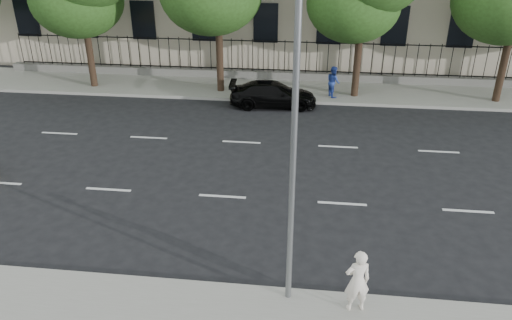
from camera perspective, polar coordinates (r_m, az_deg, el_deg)
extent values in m
plane|color=black|center=(14.84, -5.59, -9.03)|extent=(120.00, 120.00, 0.00)
cube|color=gray|center=(27.31, 0.44, 8.19)|extent=(60.00, 4.00, 0.15)
cube|color=slate|center=(28.84, 0.82, 9.75)|extent=(30.00, 0.50, 0.40)
cube|color=black|center=(28.76, 0.83, 10.32)|extent=(28.80, 0.05, 0.05)
cube|color=black|center=(28.36, 0.85, 13.43)|extent=(28.80, 0.05, 0.05)
cylinder|color=slate|center=(10.48, 4.31, 1.38)|extent=(0.14, 0.14, 8.00)
cylinder|color=#382619|center=(28.51, -18.37, 10.93)|extent=(0.36, 0.36, 2.97)
ellipsoid|color=#264818|center=(28.38, -19.77, 16.87)|extent=(4.75, 4.75, 3.90)
cylinder|color=#382619|center=(26.34, -4.15, 11.38)|extent=(0.36, 0.36, 3.32)
cylinder|color=#382619|center=(26.02, 11.46, 10.47)|extent=(0.36, 0.36, 3.08)
ellipsoid|color=#264818|center=(25.66, 11.09, 17.12)|extent=(4.56, 4.56, 3.74)
cylinder|color=#382619|center=(27.49, 26.33, 9.27)|extent=(0.36, 0.36, 3.22)
ellipsoid|color=#264818|center=(27.03, 26.69, 15.94)|extent=(4.94, 4.94, 4.06)
imported|color=black|center=(24.69, 1.95, 7.51)|extent=(4.35, 2.00, 1.23)
imported|color=white|center=(12.03, 11.51, -13.38)|extent=(0.68, 0.52, 1.65)
imported|color=navy|center=(25.89, 8.83, 8.85)|extent=(0.84, 0.93, 1.57)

